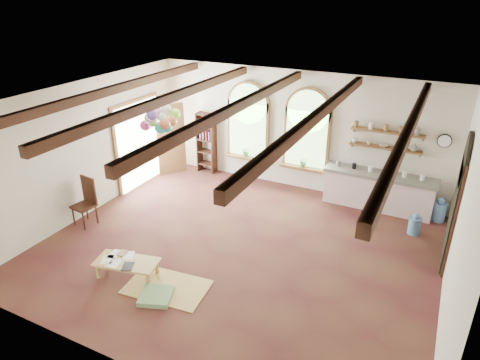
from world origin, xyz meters
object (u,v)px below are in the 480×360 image
Objects in this scene: kitchen_counter at (378,191)px; coffee_table at (127,263)px; balloon_cluster at (160,119)px; side_chair at (86,211)px.

coffee_table is at bearing -126.99° from kitchen_counter.
balloon_cluster is (-4.71, -2.40, 1.86)m from kitchen_counter.
side_chair is at bearing -147.04° from kitchen_counter.
kitchen_counter is at bearing 32.96° from side_chair.
balloon_cluster is at bearing -153.00° from kitchen_counter.
coffee_table is (-3.77, -5.00, -0.17)m from kitchen_counter.
coffee_table is at bearing -27.70° from side_chair.
side_chair reaches higher than kitchen_counter.
balloon_cluster is at bearing 49.61° from side_chair.
kitchen_counter is 7.09m from side_chair.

